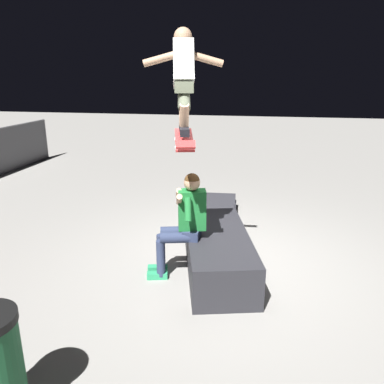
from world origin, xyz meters
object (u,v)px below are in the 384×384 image
skateboard (184,139)px  skater_airborne (184,76)px  ledge_box_main (218,252)px  kicker_ramp (215,213)px  person_sitting_on_ledge (183,220)px

skateboard → skater_airborne: size_ratio=0.93×
skateboard → ledge_box_main: bearing=-46.7°
kicker_ramp → skateboard: bearing=178.4°
skater_airborne → skateboard: bearing=-166.2°
person_sitting_on_ledge → kicker_ramp: 2.32m
ledge_box_main → kicker_ramp: 2.05m
kicker_ramp → skater_airborne: bearing=178.0°
ledge_box_main → person_sitting_on_ledge: 0.68m
kicker_ramp → ledge_box_main: bearing=-171.5°
person_sitting_on_ledge → skateboard: skateboard is taller
person_sitting_on_ledge → kicker_ramp: person_sitting_on_ledge is taller
skateboard → kicker_ramp: (2.37, -0.07, -1.73)m
ledge_box_main → kicker_ramp: bearing=8.5°
skateboard → skater_airborne: bearing=13.8°
person_sitting_on_ledge → skateboard: (-0.15, -0.05, 1.03)m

